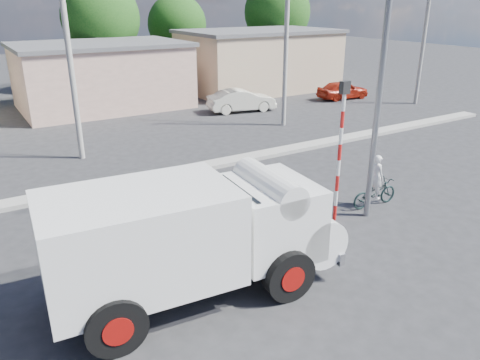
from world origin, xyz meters
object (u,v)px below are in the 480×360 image
car_cream (242,100)px  streetlight (379,58)px  truck (197,234)px  cyclist (375,185)px  bicycle (375,193)px  car_red (343,90)px  traffic_pole (341,141)px

car_cream → streetlight: bearing=173.7°
truck → cyclist: 7.46m
car_cream → truck: bearing=156.3°
bicycle → car_red: car_red is taller
car_cream → traffic_pole: bearing=170.1°
car_red → traffic_pole: bearing=142.2°
cyclist → car_cream: size_ratio=0.36×
car_red → traffic_pole: size_ratio=0.85×
cyclist → streetlight: bearing=117.0°
car_red → cyclist: bearing=146.1°
truck → traffic_pole: size_ratio=1.59×
truck → streetlight: size_ratio=0.77×
cyclist → car_cream: cyclist is taller
bicycle → car_cream: (3.77, 14.51, 0.21)m
traffic_pole → truck: bearing=-167.1°
car_cream → traffic_pole: 15.80m
car_red → car_cream: bearing=93.6°
truck → bicycle: size_ratio=3.82×
cyclist → streetlight: streetlight is taller
traffic_pole → streetlight: streetlight is taller
truck → car_cream: (11.06, 15.87, -0.86)m
car_red → traffic_pole: traffic_pole is taller
bicycle → streetlight: 4.60m
cyclist → truck: bearing=103.1°
streetlight → cyclist: bearing=24.5°
traffic_pole → streetlight: (0.94, -0.30, 2.37)m
truck → car_red: (19.16, 15.51, -0.92)m
car_cream → traffic_pole: (-5.64, -14.63, 1.91)m
truck → cyclist: size_ratio=4.63×
truck → traffic_pole: 5.66m
truck → car_red: 24.67m
cyclist → car_red: 18.47m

